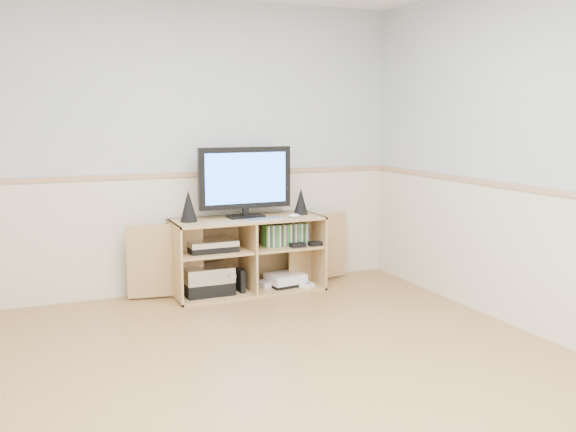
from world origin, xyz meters
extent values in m
cube|color=tan|center=(0.00, 0.00, -0.01)|extent=(4.00, 4.50, 0.02)
cube|color=silver|center=(2.01, 0.00, 1.25)|extent=(0.02, 4.50, 2.50)
cube|color=silver|center=(0.00, 2.26, 1.25)|extent=(4.00, 0.02, 2.50)
cube|color=beige|center=(0.00, 2.24, 0.50)|extent=(4.00, 0.01, 1.00)
cube|color=tan|center=(0.00, 2.23, 1.02)|extent=(4.00, 0.02, 0.04)
cube|color=tan|center=(0.51, 1.98, 0.01)|extent=(1.31, 0.49, 0.02)
cube|color=tan|center=(0.51, 1.98, 0.64)|extent=(1.31, 0.49, 0.02)
cube|color=tan|center=(-0.13, 1.98, 0.33)|extent=(0.02, 0.49, 0.65)
cube|color=tan|center=(1.16, 1.98, 0.33)|extent=(0.02, 0.49, 0.65)
cube|color=tan|center=(0.51, 2.21, 0.33)|extent=(1.31, 0.02, 0.65)
cube|color=tan|center=(0.51, 1.98, 0.33)|extent=(0.02, 0.47, 0.61)
cube|color=tan|center=(0.19, 1.98, 0.38)|extent=(0.62, 0.45, 0.02)
cube|color=tan|center=(0.84, 1.98, 0.38)|extent=(0.62, 0.45, 0.02)
cube|color=tan|center=(-0.19, 2.04, 0.33)|extent=(0.63, 0.13, 0.61)
cube|color=tan|center=(1.22, 2.04, 0.33)|extent=(0.63, 0.13, 0.61)
cube|color=black|center=(0.51, 2.03, 0.66)|extent=(0.31, 0.18, 0.02)
cube|color=black|center=(0.51, 2.03, 0.70)|extent=(0.05, 0.04, 0.06)
cube|color=black|center=(0.51, 2.03, 0.99)|extent=(0.82, 0.05, 0.53)
cube|color=#3075FF|center=(0.51, 2.00, 0.99)|extent=(0.73, 0.01, 0.43)
cone|color=black|center=(0.00, 2.00, 0.78)|extent=(0.14, 0.14, 0.26)
cone|color=black|center=(1.03, 2.00, 0.77)|extent=(0.13, 0.13, 0.23)
cube|color=silver|center=(0.60, 1.84, 0.66)|extent=(0.32, 0.16, 0.01)
ellipsoid|color=white|center=(0.89, 1.84, 0.67)|extent=(0.11, 0.09, 0.04)
cube|color=black|center=(0.15, 1.98, 0.07)|extent=(0.41, 0.30, 0.11)
cube|color=silver|center=(0.15, 1.98, 0.20)|extent=(0.41, 0.30, 0.13)
cube|color=black|center=(0.19, 1.98, 0.42)|extent=(0.41, 0.28, 0.05)
cube|color=silver|center=(0.19, 1.98, 0.46)|extent=(0.41, 0.28, 0.05)
cube|color=black|center=(0.43, 1.93, 0.12)|extent=(0.04, 0.14, 0.20)
cube|color=white|center=(0.74, 2.01, 0.04)|extent=(0.23, 0.19, 0.05)
cube|color=black|center=(0.86, 1.96, 0.04)|extent=(0.33, 0.28, 0.03)
cube|color=white|center=(0.86, 1.96, 0.09)|extent=(0.34, 0.30, 0.08)
cube|color=white|center=(1.06, 1.88, 0.04)|extent=(0.04, 0.14, 0.03)
cube|color=white|center=(1.04, 2.04, 0.04)|extent=(0.09, 0.15, 0.03)
cube|color=#3F8C3F|center=(0.86, 1.96, 0.48)|extent=(0.40, 0.14, 0.19)
cube|color=white|center=(1.00, 2.23, 0.60)|extent=(0.12, 0.03, 0.12)
camera|label=1|loc=(-1.32, -3.16, 1.53)|focal=40.00mm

